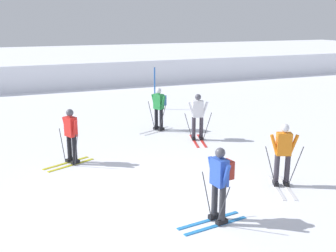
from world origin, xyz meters
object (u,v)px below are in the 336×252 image
at_px(skier_orange, 283,153).
at_px(skier_white, 198,114).
at_px(skier_green, 159,107).
at_px(skier_red, 71,135).
at_px(skier_blue, 220,181).
at_px(trail_marker_pole, 155,88).

xyz_separation_m(skier_orange, skier_white, (-0.19, 4.70, 0.04)).
bearing_deg(skier_green, skier_red, -146.08).
height_order(skier_blue, skier_green, same).
distance_m(skier_orange, skier_green, 6.54).
bearing_deg(skier_white, trail_marker_pole, 86.09).
height_order(skier_orange, skier_blue, same).
bearing_deg(skier_white, skier_blue, -111.75).
xyz_separation_m(skier_blue, trail_marker_pole, (2.70, 11.32, 0.07)).
height_order(skier_blue, trail_marker_pole, trail_marker_pole).
height_order(skier_red, skier_white, same).
relative_size(skier_blue, skier_green, 1.00).
bearing_deg(skier_green, skier_blue, -101.16).
bearing_deg(skier_blue, skier_orange, 24.10).
bearing_deg(skier_blue, skier_green, 78.84).
bearing_deg(trail_marker_pole, skier_blue, -103.40).
distance_m(skier_orange, skier_white, 4.70).
distance_m(skier_blue, skier_white, 6.26).
xyz_separation_m(skier_red, trail_marker_pole, (5.05, 6.33, 0.11)).
relative_size(skier_red, skier_orange, 1.00).
bearing_deg(skier_orange, skier_green, 98.89).
relative_size(skier_white, skier_green, 1.00).
distance_m(skier_red, skier_blue, 5.52).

